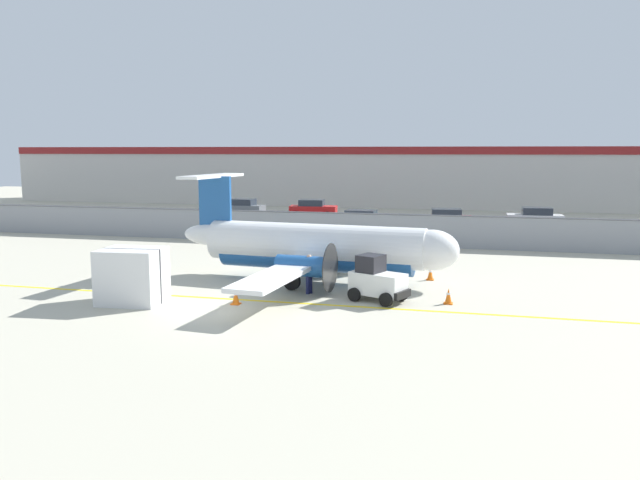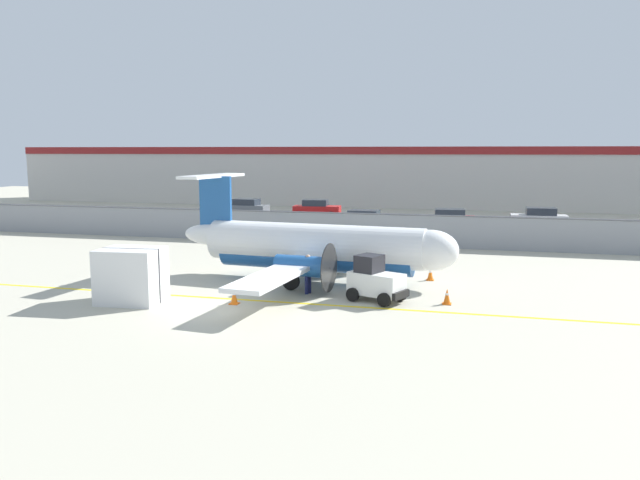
% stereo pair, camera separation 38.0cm
% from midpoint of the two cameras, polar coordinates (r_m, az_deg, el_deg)
% --- Properties ---
extents(ground_plane, '(140.00, 140.00, 0.01)m').
position_cam_midpoint_polar(ground_plane, '(25.66, -5.61, -5.57)').
color(ground_plane, '#B2AD99').
extents(perimeter_fence, '(98.00, 0.10, 2.10)m').
position_cam_midpoint_polar(perimeter_fence, '(40.67, 1.82, 1.15)').
color(perimeter_fence, gray).
rests_on(perimeter_fence, ground).
extents(parking_lot_strip, '(98.00, 17.00, 0.12)m').
position_cam_midpoint_polar(parking_lot_strip, '(52.03, 4.43, 1.50)').
color(parking_lot_strip, '#38383A').
rests_on(parking_lot_strip, ground).
extents(background_building, '(91.00, 8.10, 6.50)m').
position_cam_midpoint_polar(background_building, '(70.04, 6.93, 5.80)').
color(background_building, beige).
rests_on(background_building, ground).
extents(commuter_airplane, '(13.68, 16.08, 4.92)m').
position_cam_midpoint_polar(commuter_airplane, '(29.13, -0.40, -0.68)').
color(commuter_airplane, white).
rests_on(commuter_airplane, ground).
extents(baggage_tug, '(2.58, 2.08, 1.88)m').
position_cam_midpoint_polar(baggage_tug, '(25.47, 4.79, -3.70)').
color(baggage_tug, silver).
rests_on(baggage_tug, ground).
extents(ground_crew_worker, '(0.44, 0.54, 1.70)m').
position_cam_midpoint_polar(ground_crew_worker, '(26.66, -1.41, -2.93)').
color(ground_crew_worker, '#191E4C').
rests_on(ground_crew_worker, ground).
extents(cargo_container, '(2.55, 2.19, 2.20)m').
position_cam_midpoint_polar(cargo_container, '(26.23, -17.19, -3.15)').
color(cargo_container, silver).
rests_on(cargo_container, ground).
extents(traffic_cone_near_left, '(0.36, 0.36, 0.64)m').
position_cam_midpoint_polar(traffic_cone_near_left, '(30.01, 9.70, -3.03)').
color(traffic_cone_near_left, orange).
rests_on(traffic_cone_near_left, ground).
extents(traffic_cone_near_right, '(0.36, 0.36, 0.64)m').
position_cam_midpoint_polar(traffic_cone_near_right, '(25.21, -8.14, -5.14)').
color(traffic_cone_near_right, orange).
rests_on(traffic_cone_near_right, ground).
extents(traffic_cone_far_left, '(0.36, 0.36, 0.64)m').
position_cam_midpoint_polar(traffic_cone_far_left, '(25.51, 11.24, -5.06)').
color(traffic_cone_far_left, orange).
rests_on(traffic_cone_far_left, ground).
extents(parked_car_0, '(4.27, 2.14, 1.58)m').
position_cam_midpoint_polar(parked_car_0, '(57.84, -7.37, 2.96)').
color(parked_car_0, slate).
rests_on(parked_car_0, parking_lot_strip).
extents(parked_car_1, '(4.33, 2.28, 1.58)m').
position_cam_midpoint_polar(parked_car_1, '(56.47, -0.84, 2.90)').
color(parked_car_1, red).
rests_on(parked_car_1, parking_lot_strip).
extents(parked_car_2, '(4.29, 2.20, 1.58)m').
position_cam_midpoint_polar(parked_car_2, '(46.73, 3.41, 1.78)').
color(parked_car_2, '#19662D').
rests_on(parked_car_2, parking_lot_strip).
extents(parked_car_3, '(4.34, 2.31, 1.58)m').
position_cam_midpoint_polar(parked_car_3, '(48.49, 11.11, 1.88)').
color(parked_car_3, red).
rests_on(parked_car_3, parking_lot_strip).
extents(parked_car_4, '(4.21, 2.01, 1.58)m').
position_cam_midpoint_polar(parked_car_4, '(51.50, 18.88, 1.95)').
color(parked_car_4, silver).
rests_on(parked_car_4, parking_lot_strip).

